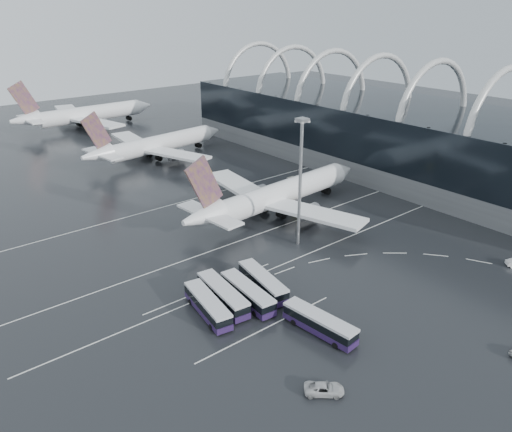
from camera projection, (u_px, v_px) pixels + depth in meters
ground at (304, 250)px, 106.31m from camera, size 420.00×420.00×0.00m
terminal at (404, 136)px, 151.92m from camera, size 42.00×160.00×34.90m
lane_marking_near at (310, 253)px, 104.89m from camera, size 120.00×0.25×0.01m
lane_marking_mid at (267, 231)px, 114.81m from camera, size 120.00×0.25×0.01m
lane_marking_far at (200, 197)px, 134.66m from camera, size 120.00×0.25×0.01m
bus_bay_line_south at (267, 327)px, 80.98m from camera, size 28.00×0.25×0.01m
bus_bay_line_north at (211, 287)px, 92.32m from camera, size 28.00×0.25×0.01m
airliner_main at (276, 196)px, 122.09m from camera, size 57.81×50.57×19.57m
airliner_gate_b at (155, 145)px, 165.33m from camera, size 54.46×48.65×18.90m
airliner_gate_c at (84, 115)px, 205.80m from camera, size 59.81×55.36×21.37m
bus_row_near_a at (208, 305)px, 83.72m from camera, size 5.10×13.49×3.24m
bus_row_near_b at (223, 295)px, 86.58m from camera, size 4.77×13.99×3.38m
bus_row_near_c at (248, 293)px, 87.14m from camera, size 4.24×13.60×3.29m
bus_row_near_d at (263, 282)px, 90.53m from camera, size 5.26×13.66×3.29m
bus_row_far_c at (320, 323)px, 79.07m from camera, size 4.22×13.34×3.23m
van_curve_a at (324, 389)px, 67.15m from camera, size 5.73×5.44×1.51m
floodlight_mast at (301, 168)px, 101.94m from camera, size 2.11×2.11×27.59m
gse_cart_belly_b at (291, 180)px, 145.67m from camera, size 2.52×1.49×1.37m
gse_cart_belly_c at (298, 213)px, 123.05m from camera, size 2.35×1.39×1.28m
gse_cart_belly_e at (267, 195)px, 134.87m from camera, size 1.88×1.11×1.03m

